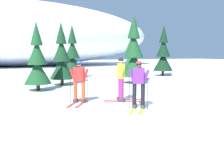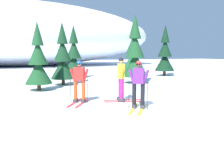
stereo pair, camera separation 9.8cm
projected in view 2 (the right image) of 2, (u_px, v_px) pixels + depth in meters
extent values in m
plane|color=white|center=(139.00, 105.00, 9.07)|extent=(120.00, 120.00, 0.00)
cube|color=gold|center=(142.00, 109.00, 8.31)|extent=(1.15, 1.47, 0.03)
cube|color=gold|center=(134.00, 108.00, 8.39)|extent=(1.15, 1.47, 0.03)
cube|color=#38383D|center=(142.00, 106.00, 8.40)|extent=(0.28, 0.31, 0.12)
cube|color=#38383D|center=(134.00, 106.00, 8.47)|extent=(0.28, 0.31, 0.12)
cylinder|color=black|center=(143.00, 94.00, 8.35)|extent=(0.15, 0.15, 0.76)
cylinder|color=black|center=(134.00, 94.00, 8.42)|extent=(0.15, 0.15, 0.76)
cube|color=#6B2889|center=(139.00, 76.00, 8.31)|extent=(0.45, 0.42, 0.56)
cylinder|color=#6B2889|center=(145.00, 78.00, 8.26)|extent=(0.28, 0.25, 0.58)
cylinder|color=#6B2889|center=(132.00, 77.00, 8.38)|extent=(0.28, 0.25, 0.58)
sphere|color=#A37556|center=(139.00, 64.00, 8.27)|extent=(0.19, 0.19, 0.19)
sphere|color=red|center=(139.00, 64.00, 8.26)|extent=(0.21, 0.21, 0.21)
cube|color=black|center=(138.00, 64.00, 8.19)|extent=(0.14, 0.12, 0.07)
cylinder|color=#2D2D33|center=(147.00, 94.00, 8.24)|extent=(0.02, 0.02, 1.10)
cylinder|color=#2D2D33|center=(147.00, 108.00, 8.30)|extent=(0.07, 0.07, 0.01)
cylinder|color=#2D2D33|center=(129.00, 93.00, 8.41)|extent=(0.02, 0.02, 1.10)
cylinder|color=#2D2D33|center=(129.00, 107.00, 8.47)|extent=(0.07, 0.07, 0.01)
cube|color=red|center=(123.00, 100.00, 9.92)|extent=(1.58, 0.56, 0.03)
cube|color=red|center=(124.00, 102.00, 9.57)|extent=(1.58, 0.56, 0.03)
cube|color=#38383D|center=(120.00, 98.00, 9.91)|extent=(0.31, 0.21, 0.12)
cube|color=#38383D|center=(121.00, 100.00, 9.55)|extent=(0.31, 0.21, 0.12)
cylinder|color=#B7237A|center=(120.00, 87.00, 9.85)|extent=(0.15, 0.15, 0.81)
cylinder|color=#B7237A|center=(121.00, 89.00, 9.50)|extent=(0.15, 0.15, 0.81)
cube|color=yellow|center=(121.00, 71.00, 9.60)|extent=(0.36, 0.50, 0.60)
cylinder|color=yellow|center=(120.00, 72.00, 9.87)|extent=(0.17, 0.29, 0.58)
cylinder|color=yellow|center=(122.00, 73.00, 9.33)|extent=(0.17, 0.29, 0.58)
sphere|color=tan|center=(121.00, 61.00, 9.55)|extent=(0.19, 0.19, 0.19)
sphere|color=black|center=(121.00, 60.00, 9.54)|extent=(0.21, 0.21, 0.21)
cube|color=black|center=(123.00, 60.00, 9.56)|extent=(0.08, 0.15, 0.07)
cylinder|color=#2D2D33|center=(121.00, 86.00, 10.04)|extent=(0.02, 0.02, 1.21)
cylinder|color=#2D2D33|center=(121.00, 98.00, 10.10)|extent=(0.07, 0.07, 0.01)
cylinder|color=#2D2D33|center=(124.00, 88.00, 9.32)|extent=(0.02, 0.02, 1.21)
cylinder|color=#2D2D33|center=(124.00, 102.00, 9.38)|extent=(0.07, 0.07, 0.01)
cube|color=red|center=(83.00, 103.00, 9.35)|extent=(1.01, 1.52, 0.03)
cube|color=red|center=(75.00, 103.00, 9.40)|extent=(1.01, 1.52, 0.03)
cube|color=#38383D|center=(84.00, 100.00, 9.44)|extent=(0.27, 0.31, 0.12)
cube|color=#38383D|center=(76.00, 100.00, 9.49)|extent=(0.27, 0.31, 0.12)
cylinder|color=#DB471E|center=(83.00, 90.00, 9.39)|extent=(0.15, 0.15, 0.74)
cylinder|color=#DB471E|center=(75.00, 90.00, 9.44)|extent=(0.15, 0.15, 0.74)
cube|color=red|center=(79.00, 74.00, 9.34)|extent=(0.48, 0.43, 0.55)
cylinder|color=red|center=(85.00, 76.00, 9.31)|extent=(0.29, 0.23, 0.58)
cylinder|color=red|center=(73.00, 76.00, 9.39)|extent=(0.29, 0.23, 0.58)
sphere|color=tan|center=(79.00, 64.00, 9.30)|extent=(0.19, 0.19, 0.19)
sphere|color=#2366B2|center=(79.00, 63.00, 9.29)|extent=(0.21, 0.21, 0.21)
cube|color=black|center=(78.00, 64.00, 9.22)|extent=(0.15, 0.11, 0.07)
cylinder|color=#2D2D33|center=(87.00, 90.00, 9.30)|extent=(0.02, 0.02, 1.06)
cylinder|color=#2D2D33|center=(88.00, 102.00, 9.35)|extent=(0.07, 0.07, 0.01)
cylinder|color=#2D2D33|center=(71.00, 90.00, 9.42)|extent=(0.02, 0.02, 1.06)
cylinder|color=#2D2D33|center=(71.00, 101.00, 9.47)|extent=(0.07, 0.07, 0.01)
cylinder|color=#47301E|center=(39.00, 86.00, 12.54)|extent=(0.20, 0.20, 0.50)
cone|color=#194723|center=(39.00, 72.00, 12.46)|extent=(1.42, 1.42, 1.27)
cone|color=#194723|center=(38.00, 53.00, 12.34)|extent=(1.02, 1.02, 1.27)
cone|color=#194723|center=(37.00, 33.00, 12.22)|extent=(0.62, 0.62, 1.27)
cylinder|color=#47301E|center=(63.00, 81.00, 14.75)|extent=(0.21, 0.21, 0.53)
cone|color=#14381E|center=(63.00, 68.00, 14.66)|extent=(1.52, 1.52, 1.36)
cone|color=#14381E|center=(63.00, 50.00, 14.53)|extent=(1.09, 1.09, 1.36)
cone|color=#14381E|center=(62.00, 33.00, 14.41)|extent=(0.67, 0.67, 1.36)
cylinder|color=#47301E|center=(74.00, 75.00, 18.52)|extent=(0.23, 0.23, 0.57)
cone|color=#14381E|center=(74.00, 64.00, 18.42)|extent=(1.63, 1.63, 1.46)
cone|color=#14381E|center=(74.00, 49.00, 18.29)|extent=(1.17, 1.17, 1.46)
cone|color=#14381E|center=(73.00, 34.00, 18.16)|extent=(0.72, 0.72, 1.46)
cylinder|color=#47301E|center=(135.00, 79.00, 15.60)|extent=(0.24, 0.24, 0.61)
cone|color=#194723|center=(135.00, 65.00, 15.50)|extent=(1.74, 1.74, 1.56)
cone|color=#194723|center=(135.00, 46.00, 15.36)|extent=(1.25, 1.25, 1.56)
cone|color=#194723|center=(135.00, 26.00, 15.21)|extent=(0.77, 0.77, 1.56)
cylinder|color=#47301E|center=(134.00, 72.00, 20.95)|extent=(0.28, 0.28, 0.69)
cone|color=#1E512D|center=(134.00, 60.00, 20.83)|extent=(1.98, 1.98, 1.78)
cone|color=#1E512D|center=(134.00, 44.00, 20.67)|extent=(1.43, 1.43, 1.78)
cone|color=#1E512D|center=(134.00, 27.00, 20.50)|extent=(0.87, 0.87, 1.78)
cylinder|color=#47301E|center=(164.00, 72.00, 20.83)|extent=(0.24, 0.24, 0.60)
cone|color=black|center=(165.00, 62.00, 20.72)|extent=(1.73, 1.73, 1.55)
cone|color=black|center=(165.00, 48.00, 20.58)|extent=(1.24, 1.24, 1.55)
cone|color=black|center=(165.00, 34.00, 20.44)|extent=(0.76, 0.76, 1.55)
ellipsoid|color=white|center=(17.00, 34.00, 36.00)|extent=(44.56, 19.78, 9.90)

